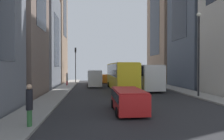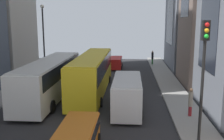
{
  "view_description": "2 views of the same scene",
  "coord_description": "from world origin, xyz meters",
  "px_view_note": "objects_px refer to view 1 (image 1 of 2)",
  "views": [
    {
      "loc": [
        3.81,
        24.81,
        3.08
      ],
      "look_at": [
        1.02,
        -2.54,
        2.68
      ],
      "focal_mm": 31.77,
      "sensor_mm": 36.0,
      "label": 1
    },
    {
      "loc": [
        3.62,
        -25.88,
        6.8
      ],
      "look_at": [
        1.91,
        -2.54,
        2.39
      ],
      "focal_mm": 42.37,
      "sensor_mm": 36.0,
      "label": 2
    }
  ],
  "objects_px": {
    "pedestrian_waiting_curb": "(29,104)",
    "pedestrian_crossing_near": "(164,79)",
    "pedestrian_walking_far": "(67,79)",
    "delivery_van_white": "(95,77)",
    "car_red_0": "(128,99)",
    "traffic_light_near_corner": "(76,59)",
    "streetcar_yellow": "(120,74)",
    "car_orange_1": "(107,78)",
    "city_bus_white": "(142,74)"
  },
  "relations": [
    {
      "from": "car_orange_1",
      "to": "pedestrian_crossing_near",
      "type": "relative_size",
      "value": 2.18
    },
    {
      "from": "pedestrian_crossing_near",
      "to": "delivery_van_white",
      "type": "bearing_deg",
      "value": -1.68
    },
    {
      "from": "streetcar_yellow",
      "to": "car_red_0",
      "type": "height_order",
      "value": "streetcar_yellow"
    },
    {
      "from": "car_red_0",
      "to": "traffic_light_near_corner",
      "type": "bearing_deg",
      "value": -77.44
    },
    {
      "from": "car_orange_1",
      "to": "city_bus_white",
      "type": "bearing_deg",
      "value": 113.88
    },
    {
      "from": "city_bus_white",
      "to": "delivery_van_white",
      "type": "relative_size",
      "value": 2.09
    },
    {
      "from": "delivery_van_white",
      "to": "traffic_light_near_corner",
      "type": "relative_size",
      "value": 0.91
    },
    {
      "from": "city_bus_white",
      "to": "pedestrian_crossing_near",
      "type": "bearing_deg",
      "value": -154.17
    },
    {
      "from": "car_orange_1",
      "to": "pedestrian_walking_far",
      "type": "bearing_deg",
      "value": 40.08
    },
    {
      "from": "streetcar_yellow",
      "to": "car_orange_1",
      "type": "height_order",
      "value": "streetcar_yellow"
    },
    {
      "from": "car_red_0",
      "to": "pedestrian_crossing_near",
      "type": "relative_size",
      "value": 2.32
    },
    {
      "from": "pedestrian_waiting_curb",
      "to": "streetcar_yellow",
      "type": "bearing_deg",
      "value": -24.09
    },
    {
      "from": "pedestrian_crossing_near",
      "to": "traffic_light_near_corner",
      "type": "bearing_deg",
      "value": -25.05
    },
    {
      "from": "car_orange_1",
      "to": "streetcar_yellow",
      "type": "bearing_deg",
      "value": 94.52
    },
    {
      "from": "streetcar_yellow",
      "to": "delivery_van_white",
      "type": "bearing_deg",
      "value": -56.78
    },
    {
      "from": "pedestrian_walking_far",
      "to": "traffic_light_near_corner",
      "type": "xyz_separation_m",
      "value": [
        -0.89,
        -5.97,
        3.48
      ]
    },
    {
      "from": "pedestrian_waiting_curb",
      "to": "delivery_van_white",
      "type": "bearing_deg",
      "value": -10.59
    },
    {
      "from": "city_bus_white",
      "to": "pedestrian_waiting_curb",
      "type": "relative_size",
      "value": 6.07
    },
    {
      "from": "pedestrian_walking_far",
      "to": "delivery_van_white",
      "type": "bearing_deg",
      "value": -114.09
    },
    {
      "from": "streetcar_yellow",
      "to": "pedestrian_waiting_curb",
      "type": "height_order",
      "value": "streetcar_yellow"
    },
    {
      "from": "car_red_0",
      "to": "pedestrian_walking_far",
      "type": "bearing_deg",
      "value": -71.28
    },
    {
      "from": "car_red_0",
      "to": "traffic_light_near_corner",
      "type": "relative_size",
      "value": 0.67
    },
    {
      "from": "car_orange_1",
      "to": "pedestrian_crossing_near",
      "type": "xyz_separation_m",
      "value": [
        -8.6,
        7.93,
        0.22
      ]
    },
    {
      "from": "pedestrian_waiting_curb",
      "to": "pedestrian_crossing_near",
      "type": "relative_size",
      "value": 1.08
    },
    {
      "from": "city_bus_white",
      "to": "pedestrian_waiting_curb",
      "type": "distance_m",
      "value": 21.0
    },
    {
      "from": "city_bus_white",
      "to": "traffic_light_near_corner",
      "type": "distance_m",
      "value": 14.77
    },
    {
      "from": "streetcar_yellow",
      "to": "traffic_light_near_corner",
      "type": "xyz_separation_m",
      "value": [
        6.91,
        -12.12,
        2.59
      ]
    },
    {
      "from": "city_bus_white",
      "to": "pedestrian_crossing_near",
      "type": "xyz_separation_m",
      "value": [
        -4.19,
        -2.03,
        -0.83
      ]
    },
    {
      "from": "city_bus_white",
      "to": "delivery_van_white",
      "type": "height_order",
      "value": "city_bus_white"
    },
    {
      "from": "traffic_light_near_corner",
      "to": "pedestrian_crossing_near",
      "type": "bearing_deg",
      "value": 150.84
    },
    {
      "from": "car_orange_1",
      "to": "pedestrian_walking_far",
      "type": "distance_m",
      "value": 8.97
    },
    {
      "from": "streetcar_yellow",
      "to": "pedestrian_crossing_near",
      "type": "relative_size",
      "value": 6.94
    },
    {
      "from": "pedestrian_waiting_curb",
      "to": "pedestrian_crossing_near",
      "type": "height_order",
      "value": "pedestrian_waiting_curb"
    },
    {
      "from": "delivery_van_white",
      "to": "pedestrian_crossing_near",
      "type": "distance_m",
      "value": 11.06
    },
    {
      "from": "pedestrian_walking_far",
      "to": "traffic_light_near_corner",
      "type": "height_order",
      "value": "traffic_light_near_corner"
    },
    {
      "from": "delivery_van_white",
      "to": "car_orange_1",
      "type": "distance_m",
      "value": 7.24
    },
    {
      "from": "streetcar_yellow",
      "to": "delivery_van_white",
      "type": "height_order",
      "value": "streetcar_yellow"
    },
    {
      "from": "streetcar_yellow",
      "to": "car_red_0",
      "type": "xyz_separation_m",
      "value": [
        1.3,
        13.04,
        -1.21
      ]
    },
    {
      "from": "streetcar_yellow",
      "to": "car_orange_1",
      "type": "distance_m",
      "value": 12.01
    },
    {
      "from": "city_bus_white",
      "to": "streetcar_yellow",
      "type": "distance_m",
      "value": 3.98
    },
    {
      "from": "streetcar_yellow",
      "to": "pedestrian_waiting_curb",
      "type": "xyz_separation_m",
      "value": [
        6.88,
        16.3,
        -0.85
      ]
    },
    {
      "from": "car_orange_1",
      "to": "delivery_van_white",
      "type": "bearing_deg",
      "value": 70.59
    },
    {
      "from": "city_bus_white",
      "to": "car_red_0",
      "type": "bearing_deg",
      "value": 72.36
    },
    {
      "from": "car_orange_1",
      "to": "pedestrian_crossing_near",
      "type": "height_order",
      "value": "pedestrian_crossing_near"
    },
    {
      "from": "car_red_0",
      "to": "city_bus_white",
      "type": "bearing_deg",
      "value": -107.64
    },
    {
      "from": "car_orange_1",
      "to": "pedestrian_crossing_near",
      "type": "bearing_deg",
      "value": 137.32
    },
    {
      "from": "pedestrian_waiting_curb",
      "to": "traffic_light_near_corner",
      "type": "bearing_deg",
      "value": -1.15
    },
    {
      "from": "delivery_van_white",
      "to": "pedestrian_waiting_curb",
      "type": "distance_m",
      "value": 21.7
    },
    {
      "from": "delivery_van_white",
      "to": "car_red_0",
      "type": "height_order",
      "value": "delivery_van_white"
    },
    {
      "from": "pedestrian_waiting_curb",
      "to": "city_bus_white",
      "type": "bearing_deg",
      "value": -30.74
    }
  ]
}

